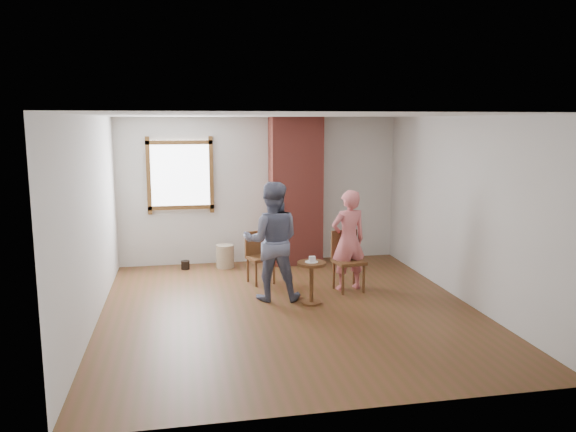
% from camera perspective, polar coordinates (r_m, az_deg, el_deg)
% --- Properties ---
extents(ground, '(5.50, 5.50, 0.00)m').
position_cam_1_polar(ground, '(7.73, 0.13, -9.45)').
color(ground, brown).
rests_on(ground, ground).
extents(room_shell, '(5.04, 5.52, 2.62)m').
position_cam_1_polar(room_shell, '(7.92, -1.11, 4.43)').
color(room_shell, silver).
rests_on(room_shell, ground).
extents(brick_chimney, '(0.90, 0.50, 2.60)m').
position_cam_1_polar(brick_chimney, '(9.95, 0.77, 2.54)').
color(brick_chimney, '#AB473C').
rests_on(brick_chimney, ground).
extents(stoneware_crock, '(0.36, 0.36, 0.40)m').
position_cam_1_polar(stoneware_crock, '(9.87, -6.40, -4.07)').
color(stoneware_crock, tan).
rests_on(stoneware_crock, ground).
extents(dark_pot, '(0.19, 0.19, 0.15)m').
position_cam_1_polar(dark_pot, '(9.88, -10.38, -4.92)').
color(dark_pot, black).
rests_on(dark_pot, ground).
extents(dining_chair_left, '(0.48, 0.48, 0.81)m').
position_cam_1_polar(dining_chair_left, '(8.88, -2.99, -3.88)').
color(dining_chair_left, brown).
rests_on(dining_chair_left, ground).
extents(dining_chair_right, '(0.47, 0.47, 0.89)m').
position_cam_1_polar(dining_chair_right, '(8.52, 6.00, -4.18)').
color(dining_chair_right, brown).
rests_on(dining_chair_right, ground).
extents(side_table, '(0.40, 0.40, 0.60)m').
position_cam_1_polar(side_table, '(7.84, 2.39, -6.09)').
color(side_table, brown).
rests_on(side_table, ground).
extents(cake_plate, '(0.18, 0.18, 0.01)m').
position_cam_1_polar(cake_plate, '(7.79, 2.40, -4.67)').
color(cake_plate, white).
rests_on(cake_plate, side_table).
extents(cake_slice, '(0.08, 0.07, 0.06)m').
position_cam_1_polar(cake_slice, '(7.78, 2.48, -4.42)').
color(cake_slice, white).
rests_on(cake_slice, cake_plate).
extents(man, '(0.92, 0.77, 1.69)m').
position_cam_1_polar(man, '(7.95, -1.65, -2.57)').
color(man, '#161D3E').
rests_on(man, ground).
extents(person_pink, '(0.61, 0.46, 1.52)m').
position_cam_1_polar(person_pink, '(8.48, 6.16, -2.46)').
color(person_pink, '#DC6E71').
rests_on(person_pink, ground).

